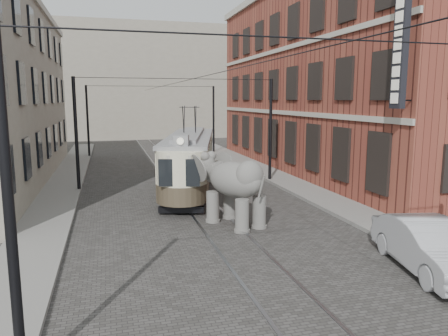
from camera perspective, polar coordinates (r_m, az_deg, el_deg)
name	(u,v)px	position (r m, az deg, el deg)	size (l,w,h in m)	color
ground	(207,213)	(18.55, -2.25, -5.98)	(120.00, 120.00, 0.00)	#413F3C
tram_rails	(207,212)	(18.55, -2.26, -5.95)	(1.54, 80.00, 0.02)	slate
sidewalk_right	(332,202)	(20.67, 14.23, -4.47)	(2.00, 60.00, 0.15)	slate
sidewalk_left	(46,222)	(18.27, -22.69, -6.69)	(2.00, 60.00, 0.15)	slate
brick_building	(335,82)	(30.43, 14.61, 11.04)	(8.00, 26.00, 12.00)	brown
distant_block	(138,83)	(57.64, -11.41, 11.11)	(28.00, 10.00, 14.00)	gray
catenary	(182,134)	(22.85, -5.61, 4.48)	(11.00, 30.20, 6.00)	black
tram	(190,148)	(23.28, -4.56, 2.69)	(2.32, 11.26, 4.47)	beige
elephant	(236,190)	(16.51, 1.56, -2.97)	(2.47, 4.48, 2.75)	slate
parked_car	(429,246)	(13.60, 25.62, -9.36)	(1.56, 4.43, 1.46)	#ABACB0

